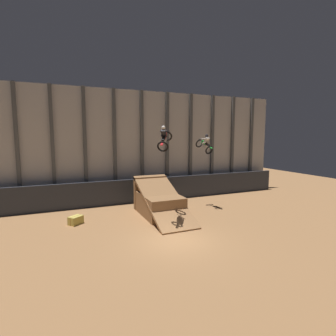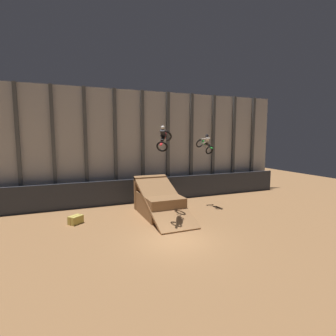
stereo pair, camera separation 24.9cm
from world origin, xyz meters
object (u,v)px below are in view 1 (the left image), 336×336
rider_bike_right_air (205,144)px  hay_bale_trackside (76,220)px  rider_bike_left_air (164,138)px  dirt_ramp (158,202)px

rider_bike_right_air → hay_bale_trackside: bearing=174.7°
rider_bike_left_air → rider_bike_right_air: 5.93m
dirt_ramp → hay_bale_trackside: dirt_ramp is taller
rider_bike_left_air → hay_bale_trackside: rider_bike_left_air is taller
rider_bike_left_air → rider_bike_right_air: bearing=67.8°
rider_bike_right_air → rider_bike_left_air: bearing=-154.6°
rider_bike_left_air → hay_bale_trackside: 8.23m
dirt_ramp → hay_bale_trackside: (-6.03, -0.08, -0.66)m
rider_bike_left_air → dirt_ramp: bearing=112.0°
dirt_ramp → rider_bike_right_air: size_ratio=3.36×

